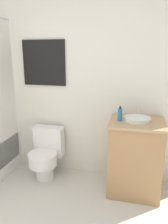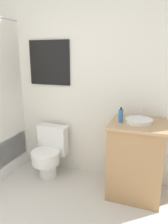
{
  "view_description": "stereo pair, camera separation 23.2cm",
  "coord_description": "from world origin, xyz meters",
  "views": [
    {
      "loc": [
        0.92,
        -0.59,
        1.57
      ],
      "look_at": [
        0.38,
        1.58,
        0.97
      ],
      "focal_mm": 35.0,
      "sensor_mm": 36.0,
      "label": 1
    },
    {
      "loc": [
        1.14,
        -0.53,
        1.57
      ],
      "look_at": [
        0.38,
        1.58,
        0.97
      ],
      "focal_mm": 35.0,
      "sensor_mm": 36.0,
      "label": 2
    }
  ],
  "objects": [
    {
      "name": "wall_back",
      "position": [
        -0.0,
        2.06,
        1.25
      ],
      "size": [
        3.48,
        0.07,
        2.5
      ],
      "color": "silver",
      "rests_on": "ground_plane"
    },
    {
      "name": "soap_bottle",
      "position": [
        0.75,
        1.72,
        0.92
      ],
      "size": [
        0.05,
        0.05,
        0.16
      ],
      "color": "#2D6BB2",
      "rests_on": "vanity"
    },
    {
      "name": "sink",
      "position": [
        0.94,
        1.77,
        0.87
      ],
      "size": [
        0.29,
        0.33,
        0.13
      ],
      "color": "white",
      "rests_on": "vanity"
    },
    {
      "name": "vanity",
      "position": [
        0.94,
        1.75,
        0.43
      ],
      "size": [
        0.6,
        0.53,
        0.85
      ],
      "color": "#AD7F51",
      "rests_on": "ground_plane"
    },
    {
      "name": "toilet",
      "position": [
        -0.18,
        1.79,
        0.32
      ],
      "size": [
        0.4,
        0.48,
        0.65
      ],
      "color": "white",
      "rests_on": "ground_plane"
    }
  ]
}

